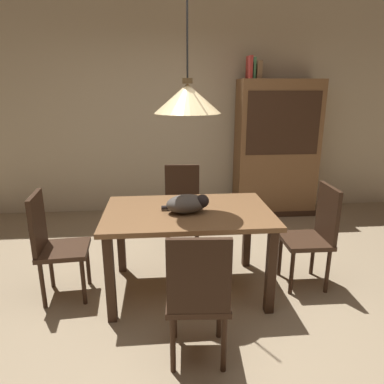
% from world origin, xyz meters
% --- Properties ---
extents(ground, '(10.00, 10.00, 0.00)m').
position_xyz_m(ground, '(0.00, 0.00, 0.00)').
color(ground, '#998466').
extents(back_wall, '(6.40, 0.10, 2.90)m').
position_xyz_m(back_wall, '(0.00, 2.65, 1.45)').
color(back_wall, beige).
rests_on(back_wall, ground).
extents(dining_table, '(1.40, 0.90, 0.75)m').
position_xyz_m(dining_table, '(-0.09, 0.40, 0.65)').
color(dining_table, brown).
rests_on(dining_table, ground).
extents(chair_near_front, '(0.43, 0.43, 0.93)m').
position_xyz_m(chair_near_front, '(-0.09, -0.48, 0.51)').
color(chair_near_front, '#382316').
rests_on(chair_near_front, ground).
extents(chair_left_side, '(0.43, 0.43, 0.93)m').
position_xyz_m(chair_left_side, '(-1.22, 0.39, 0.51)').
color(chair_left_side, '#382316').
rests_on(chair_left_side, ground).
extents(chair_far_back, '(0.43, 0.43, 0.93)m').
position_xyz_m(chair_far_back, '(-0.08, 1.27, 0.51)').
color(chair_far_back, '#382316').
rests_on(chair_far_back, ground).
extents(chair_right_side, '(0.41, 0.41, 0.93)m').
position_xyz_m(chair_right_side, '(1.04, 0.39, 0.51)').
color(chair_right_side, '#382316').
rests_on(chair_right_side, ground).
extents(cat_sleeping, '(0.40, 0.28, 0.16)m').
position_xyz_m(cat_sleeping, '(-0.09, 0.35, 0.83)').
color(cat_sleeping, '#4C4742').
rests_on(cat_sleeping, dining_table).
extents(pendant_lamp, '(0.52, 0.52, 1.30)m').
position_xyz_m(pendant_lamp, '(-0.09, 0.40, 1.66)').
color(pendant_lamp, beige).
extents(hutch_bookcase, '(1.12, 0.45, 1.85)m').
position_xyz_m(hutch_bookcase, '(1.29, 2.32, 0.89)').
color(hutch_bookcase, brown).
rests_on(hutch_bookcase, ground).
extents(book_red_tall, '(0.04, 0.22, 0.28)m').
position_xyz_m(book_red_tall, '(0.86, 2.32, 1.99)').
color(book_red_tall, '#B73833').
rests_on(book_red_tall, hutch_bookcase).
extents(book_green_slim, '(0.03, 0.20, 0.26)m').
position_xyz_m(book_green_slim, '(0.91, 2.32, 1.98)').
color(book_green_slim, '#427A4C').
rests_on(book_green_slim, hutch_bookcase).
extents(book_brown_thick, '(0.06, 0.24, 0.22)m').
position_xyz_m(book_brown_thick, '(0.97, 2.32, 1.96)').
color(book_brown_thick, brown).
rests_on(book_brown_thick, hutch_bookcase).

